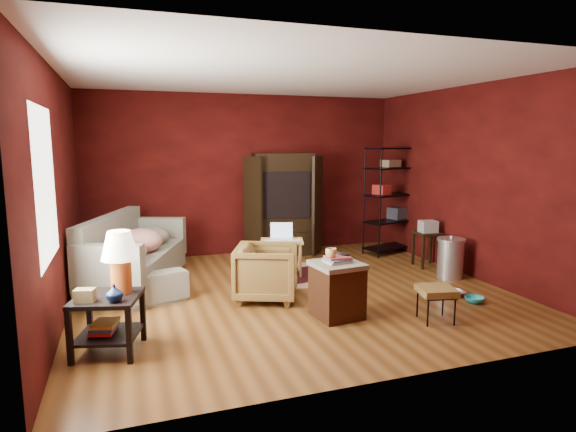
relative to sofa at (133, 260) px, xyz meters
The scene contains 18 objects.
room 2.40m from the sofa, 26.13° to the right, with size 5.54×5.04×2.84m.
sofa is the anchor object (origin of this frame).
armchair 1.93m from the sofa, 34.39° to the right, with size 0.75×0.70×0.77m, color black.
pet_bowl_steel 4.32m from the sofa, 24.01° to the right, with size 0.26×0.06×0.26m, color silver.
pet_bowl_turquoise 4.50m from the sofa, 27.32° to the right, with size 0.24×0.07×0.24m, color #28B6BD.
vase 2.31m from the sofa, 94.99° to the right, with size 0.15×0.16×0.15m, color #0C1A40.
mug 2.89m from the sofa, 43.38° to the right, with size 0.13×0.10×0.13m, color tan.
side_table 2.09m from the sofa, 95.62° to the right, with size 0.72×0.72×1.15m.
sofa_cushions 0.06m from the sofa, 139.37° to the left, with size 1.56×2.33×0.91m.
hamper 2.91m from the sofa, 41.96° to the right, with size 0.57×0.57×0.73m.
footstool 3.98m from the sofa, 37.58° to the right, with size 0.45×0.45×0.39m.
rug_round 2.36m from the sofa, ahead, with size 1.89×1.89×0.01m.
rug_oriental 2.50m from the sofa, ahead, with size 1.24×0.92×0.01m.
laptop_desk 2.12m from the sofa, ahead, with size 0.73×0.63×0.78m.
tv_armoire 2.91m from the sofa, 25.54° to the left, with size 1.40×0.85×1.79m.
wire_shelving 4.51m from the sofa, ahead, with size 1.00×0.65×1.89m.
small_stand 4.50m from the sofa, ahead, with size 0.40×0.40×0.74m.
trash_can 4.53m from the sofa, 13.28° to the right, with size 0.53×0.53×0.64m.
Camera 1 is at (-2.07, -5.80, 1.99)m, focal length 30.00 mm.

